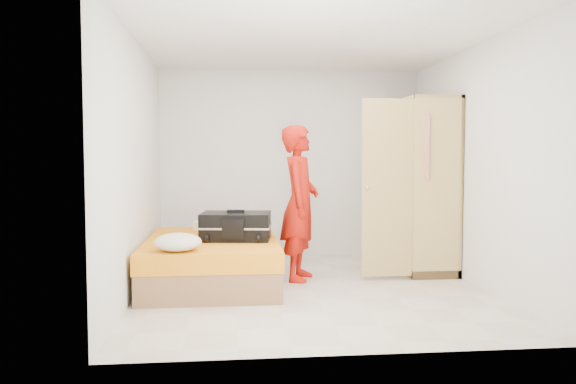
{
  "coord_description": "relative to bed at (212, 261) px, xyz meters",
  "views": [
    {
      "loc": [
        -0.84,
        -5.82,
        1.4
      ],
      "look_at": [
        -0.19,
        0.54,
        1.0
      ],
      "focal_mm": 35.0,
      "sensor_mm": 36.0,
      "label": 1
    }
  ],
  "objects": [
    {
      "name": "room",
      "position": [
        1.05,
        -0.39,
        1.05
      ],
      "size": [
        4.0,
        4.02,
        2.6
      ],
      "color": "beige",
      "rests_on": "ground"
    },
    {
      "name": "bed",
      "position": [
        0.0,
        0.0,
        0.0
      ],
      "size": [
        1.42,
        2.02,
        0.5
      ],
      "color": "#966744",
      "rests_on": "ground"
    },
    {
      "name": "wardrobe",
      "position": [
        2.5,
        0.47,
        0.75
      ],
      "size": [
        1.17,
        1.2,
        2.1
      ],
      "color": "#E4BE6F",
      "rests_on": "ground"
    },
    {
      "name": "person",
      "position": [
        0.99,
        0.1,
        0.63
      ],
      "size": [
        0.58,
        0.73,
        1.76
      ],
      "primitive_type": "imported",
      "rotation": [
        0.0,
        0.0,
        1.29
      ],
      "color": "#B41C0B",
      "rests_on": "ground"
    },
    {
      "name": "suitcase",
      "position": [
        0.26,
        -0.1,
        0.39
      ],
      "size": [
        0.82,
        0.65,
        0.32
      ],
      "rotation": [
        0.0,
        0.0,
        -0.13
      ],
      "color": "black",
      "rests_on": "bed"
    },
    {
      "name": "round_cushion",
      "position": [
        -0.3,
        -0.8,
        0.33
      ],
      "size": [
        0.45,
        0.45,
        0.17
      ],
      "primitive_type": "ellipsoid",
      "color": "white",
      "rests_on": "bed"
    },
    {
      "name": "pillow",
      "position": [
        0.01,
        0.85,
        0.3
      ],
      "size": [
        0.54,
        0.31,
        0.09
      ],
      "primitive_type": "cube",
      "rotation": [
        0.0,
        0.0,
        -0.09
      ],
      "color": "white",
      "rests_on": "bed"
    }
  ]
}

